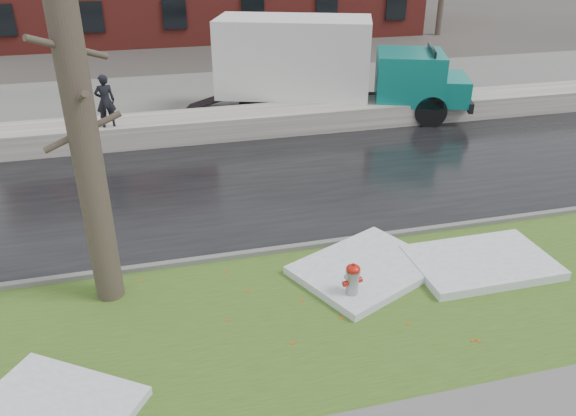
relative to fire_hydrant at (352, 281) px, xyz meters
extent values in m
plane|color=#47423D|center=(-1.01, 1.00, -0.46)|extent=(120.00, 120.00, 0.00)
cube|color=#324F1A|center=(-1.01, -0.25, -0.44)|extent=(60.00, 4.50, 0.04)
cube|color=black|center=(-1.01, 5.50, -0.45)|extent=(60.00, 7.00, 0.03)
cube|color=slate|center=(-1.01, 14.00, -0.45)|extent=(60.00, 9.00, 0.03)
cube|color=slate|center=(-1.01, 2.00, -0.39)|extent=(60.00, 0.15, 0.14)
cube|color=beige|center=(-1.01, 9.70, -0.09)|extent=(60.00, 1.60, 0.75)
cylinder|color=gray|center=(0.00, -0.01, -0.08)|extent=(0.26, 0.26, 0.68)
ellipsoid|color=#B3170E|center=(0.00, -0.01, 0.26)|extent=(0.31, 0.31, 0.16)
cylinder|color=#B3170E|center=(0.00, -0.01, 0.35)|extent=(0.06, 0.06, 0.05)
cylinder|color=#B3170E|center=(-0.14, -0.03, -0.01)|extent=(0.12, 0.12, 0.11)
cylinder|color=#B3170E|center=(0.14, 0.02, -0.01)|extent=(0.12, 0.12, 0.11)
cylinder|color=gray|center=(-0.03, 0.13, -0.01)|extent=(0.15, 0.12, 0.14)
cylinder|color=brown|center=(-4.30, 1.30, 2.69)|extent=(0.57, 0.57, 6.22)
cylinder|color=brown|center=(-4.30, 1.30, 3.31)|extent=(0.52, 1.51, 0.65)
cylinder|color=brown|center=(-4.30, 1.30, 4.11)|extent=(1.11, 0.98, 0.59)
cylinder|color=brown|center=(-4.30, 1.30, 2.78)|extent=(1.29, 0.34, 0.56)
cube|color=black|center=(3.15, 11.00, 0.17)|extent=(7.68, 3.69, 0.22)
cube|color=silver|center=(1.96, 11.45, 1.59)|extent=(5.82, 4.16, 2.65)
cube|color=#0D766D|center=(5.77, 10.02, 1.01)|extent=(2.94, 3.00, 1.67)
cube|color=#0D766D|center=(7.09, 9.51, 0.61)|extent=(1.86, 2.43, 0.88)
cube|color=black|center=(6.41, 9.77, 1.59)|extent=(0.77, 1.86, 0.88)
cube|color=black|center=(-1.06, 12.60, -0.15)|extent=(1.98, 1.69, 0.66)
cylinder|color=black|center=(6.09, 8.79, 0.07)|extent=(1.11, 0.66, 1.08)
cylinder|color=black|center=(6.82, 10.72, 0.07)|extent=(1.11, 0.66, 1.08)
cylinder|color=black|center=(1.87, 10.39, 0.07)|extent=(1.11, 0.66, 1.08)
cylinder|color=black|center=(2.60, 12.31, 0.07)|extent=(1.11, 0.66, 1.08)
cylinder|color=black|center=(0.41, 10.94, 0.07)|extent=(1.11, 0.66, 1.08)
cylinder|color=black|center=(1.13, 12.87, 0.07)|extent=(1.11, 0.66, 1.08)
imported|color=black|center=(-4.43, 9.23, 1.08)|extent=(0.64, 0.48, 1.59)
cube|color=white|center=(0.60, 0.80, -0.34)|extent=(3.20, 2.90, 0.16)
cube|color=white|center=(-5.01, -1.50, -0.35)|extent=(2.72, 2.56, 0.14)
cube|color=white|center=(2.94, 0.43, -0.33)|extent=(2.80, 1.80, 0.18)
camera|label=1|loc=(-3.25, -7.90, 5.78)|focal=35.00mm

